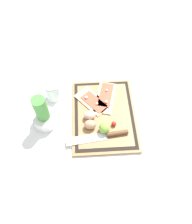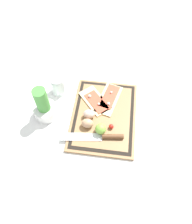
% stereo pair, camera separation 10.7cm
% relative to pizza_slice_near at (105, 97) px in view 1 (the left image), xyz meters
% --- Properties ---
extents(ground_plane, '(6.00, 6.00, 0.00)m').
position_rel_pizza_slice_near_xyz_m(ground_plane, '(-0.10, 0.02, -0.02)').
color(ground_plane, white).
extents(cutting_board, '(0.43, 0.32, 0.02)m').
position_rel_pizza_slice_near_xyz_m(cutting_board, '(-0.10, 0.02, -0.01)').
color(cutting_board, '#997047').
rests_on(cutting_board, ground_plane).
extents(pizza_slice_near, '(0.21, 0.14, 0.02)m').
position_rel_pizza_slice_near_xyz_m(pizza_slice_near, '(0.00, 0.00, 0.00)').
color(pizza_slice_near, beige).
rests_on(pizza_slice_near, cutting_board).
extents(pizza_slice_far, '(0.19, 0.19, 0.02)m').
position_rel_pizza_slice_near_xyz_m(pizza_slice_far, '(-0.02, 0.07, 0.00)').
color(pizza_slice_far, beige).
rests_on(pizza_slice_far, cutting_board).
extents(knife, '(0.06, 0.29, 0.02)m').
position_rel_pizza_slice_near_xyz_m(knife, '(-0.22, 0.01, 0.00)').
color(knife, silver).
rests_on(knife, cutting_board).
extents(egg_brown, '(0.05, 0.06, 0.05)m').
position_rel_pizza_slice_near_xyz_m(egg_brown, '(-0.17, 0.09, 0.02)').
color(egg_brown, tan).
rests_on(egg_brown, cutting_board).
extents(egg_pink, '(0.05, 0.06, 0.05)m').
position_rel_pizza_slice_near_xyz_m(egg_pink, '(-0.12, 0.09, 0.02)').
color(egg_pink, beige).
rests_on(egg_pink, cutting_board).
extents(lime, '(0.05, 0.05, 0.05)m').
position_rel_pizza_slice_near_xyz_m(lime, '(-0.19, 0.02, 0.02)').
color(lime, '#7FB742').
rests_on(lime, cutting_board).
extents(cherry_tomato_red, '(0.02, 0.02, 0.02)m').
position_rel_pizza_slice_near_xyz_m(cherry_tomato_red, '(-0.17, -0.03, 0.01)').
color(cherry_tomato_red, red).
rests_on(cherry_tomato_red, cutting_board).
extents(herb_pot, '(0.11, 0.11, 0.19)m').
position_rel_pizza_slice_near_xyz_m(herb_pot, '(-0.12, 0.30, 0.04)').
color(herb_pot, white).
rests_on(herb_pot, ground_plane).
extents(sauce_jar, '(0.08, 0.08, 0.11)m').
position_rel_pizza_slice_near_xyz_m(sauce_jar, '(0.03, 0.27, 0.02)').
color(sauce_jar, silver).
rests_on(sauce_jar, ground_plane).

